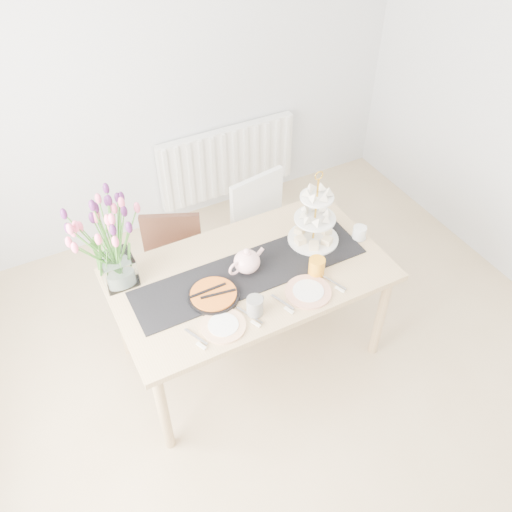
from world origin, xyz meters
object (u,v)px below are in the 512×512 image
plate_left (223,326)px  mug_grey (255,306)px  radiator (227,161)px  chair_brown (173,264)px  teapot (247,262)px  cream_jug (359,233)px  chair_white (266,227)px  cake_stand (314,224)px  mug_orange (317,267)px  tulip_vase (109,232)px  dining_table (251,281)px  tart_tin (214,295)px  plate_right (308,292)px

plate_left → mug_grey: bearing=2.1°
radiator → chair_brown: (-0.86, -0.95, 0.00)m
teapot → cream_jug: (0.75, -0.06, -0.03)m
chair_white → teapot: size_ratio=3.55×
chair_brown → chair_white: chair_white is taller
cake_stand → teapot: (-0.48, -0.05, -0.06)m
chair_brown → mug_orange: size_ratio=7.08×
radiator → mug_orange: bearing=-97.9°
chair_brown → mug_grey: mug_grey is taller
mug_orange → tulip_vase: bearing=88.6°
dining_table → plate_left: bearing=-136.7°
cream_jug → cake_stand: bearing=142.1°
cake_stand → mug_grey: cake_stand is taller
tart_tin → mug_grey: size_ratio=2.67×
radiator → dining_table: (-0.57, -1.53, 0.22)m
chair_white → tart_tin: 0.98m
tulip_vase → teapot: 0.78m
cake_stand → plate_left: cake_stand is taller
radiator → dining_table: size_ratio=0.75×
cake_stand → mug_grey: (-0.59, -0.35, -0.08)m
chair_white → mug_grey: size_ratio=8.04×
dining_table → teapot: 0.15m
cream_jug → plate_right: cream_jug is taller
dining_table → chair_brown: size_ratio=2.02×
teapot → tart_tin: teapot is taller
tulip_vase → plate_left: tulip_vase is taller
chair_white → tart_tin: chair_white is taller
tulip_vase → radiator: bearing=44.7°
chair_white → mug_grey: bearing=-132.0°
mug_orange → plate_right: bearing=155.1°
dining_table → cream_jug: cream_jug is taller
mug_grey → radiator: bearing=43.6°
mug_grey → mug_orange: (0.45, 0.10, 0.00)m
chair_brown → teapot: 0.72m
radiator → cream_jug: 1.62m
cake_stand → cream_jug: cake_stand is taller
dining_table → tart_tin: size_ratio=5.54×
dining_table → chair_white: (0.42, 0.57, -0.17)m
tart_tin → plate_right: bearing=-23.8°
tulip_vase → teapot: tulip_vase is taller
chair_brown → cream_jug: (1.02, -0.62, 0.34)m
chair_brown → plate_left: size_ratio=3.26×
cake_stand → mug_grey: size_ratio=4.25×
plate_left → plate_right: bearing=0.0°
tart_tin → mug_grey: 0.26m
cream_jug → plate_left: cream_jug is taller
teapot → plate_left: bearing=-146.2°
mug_grey → mug_orange: bearing=-13.2°
tulip_vase → mug_orange: (1.02, -0.47, -0.31)m
mug_orange → plate_left: (-0.64, -0.11, -0.05)m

